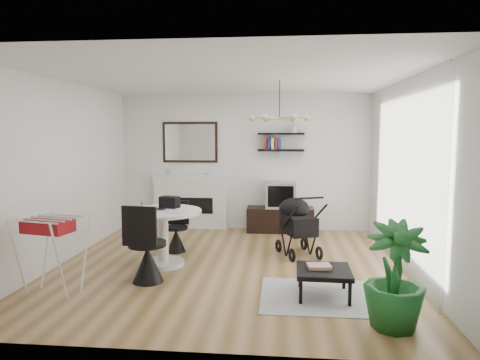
# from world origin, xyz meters

# --- Properties ---
(floor) EXTENTS (5.00, 5.00, 0.00)m
(floor) POSITION_xyz_m (0.00, 0.00, 0.00)
(floor) COLOR brown
(floor) RESTS_ON ground
(ceiling) EXTENTS (5.00, 5.00, 0.00)m
(ceiling) POSITION_xyz_m (0.00, 0.00, 2.70)
(ceiling) COLOR white
(ceiling) RESTS_ON wall_back
(wall_back) EXTENTS (5.00, 0.00, 5.00)m
(wall_back) POSITION_xyz_m (0.00, 2.50, 1.35)
(wall_back) COLOR white
(wall_back) RESTS_ON floor
(wall_left) EXTENTS (0.00, 5.00, 5.00)m
(wall_left) POSITION_xyz_m (-2.50, 0.00, 1.35)
(wall_left) COLOR white
(wall_left) RESTS_ON floor
(wall_right) EXTENTS (0.00, 5.00, 5.00)m
(wall_right) POSITION_xyz_m (2.50, 0.00, 1.35)
(wall_right) COLOR white
(wall_right) RESTS_ON floor
(sheer_curtain) EXTENTS (0.04, 3.60, 2.60)m
(sheer_curtain) POSITION_xyz_m (2.40, 0.20, 1.35)
(sheer_curtain) COLOR white
(sheer_curtain) RESTS_ON wall_right
(fireplace) EXTENTS (1.50, 0.17, 2.16)m
(fireplace) POSITION_xyz_m (-1.10, 2.42, 0.69)
(fireplace) COLOR white
(fireplace) RESTS_ON floor
(shelf_lower) EXTENTS (0.90, 0.25, 0.04)m
(shelf_lower) POSITION_xyz_m (0.73, 2.37, 1.60)
(shelf_lower) COLOR black
(shelf_lower) RESTS_ON wall_back
(shelf_upper) EXTENTS (0.90, 0.25, 0.04)m
(shelf_upper) POSITION_xyz_m (0.73, 2.37, 1.92)
(shelf_upper) COLOR black
(shelf_upper) RESTS_ON wall_back
(pendant_lamp) EXTENTS (0.90, 0.90, 0.10)m
(pendant_lamp) POSITION_xyz_m (0.70, 0.30, 2.15)
(pendant_lamp) COLOR tan
(pendant_lamp) RESTS_ON ceiling
(tv_console) EXTENTS (1.29, 0.45, 0.48)m
(tv_console) POSITION_xyz_m (0.73, 2.26, 0.24)
(tv_console) COLOR black
(tv_console) RESTS_ON floor
(crt_tv) EXTENTS (0.58, 0.50, 0.50)m
(crt_tv) POSITION_xyz_m (0.73, 2.26, 0.74)
(crt_tv) COLOR #ACACAE
(crt_tv) RESTS_ON tv_console
(dining_table) EXTENTS (1.12, 1.12, 0.82)m
(dining_table) POSITION_xyz_m (-0.97, -0.07, 0.54)
(dining_table) COLOR white
(dining_table) RESTS_ON floor
(laptop) EXTENTS (0.33, 0.25, 0.02)m
(laptop) POSITION_xyz_m (-1.07, -0.10, 0.83)
(laptop) COLOR black
(laptop) RESTS_ON dining_table
(black_bag) EXTENTS (0.32, 0.24, 0.17)m
(black_bag) POSITION_xyz_m (-0.93, 0.16, 0.90)
(black_bag) COLOR black
(black_bag) RESTS_ON dining_table
(newspaper) EXTENTS (0.35, 0.32, 0.01)m
(newspaper) POSITION_xyz_m (-0.75, -0.17, 0.82)
(newspaper) COLOR silver
(newspaper) RESTS_ON dining_table
(drinking_glass) EXTENTS (0.05, 0.05, 0.09)m
(drinking_glass) POSITION_xyz_m (-1.32, 0.10, 0.86)
(drinking_glass) COLOR white
(drinking_glass) RESTS_ON dining_table
(chair_far) EXTENTS (0.39, 0.39, 0.82)m
(chair_far) POSITION_xyz_m (-0.96, 0.68, 0.26)
(chair_far) COLOR black
(chair_far) RESTS_ON floor
(chair_near) EXTENTS (0.49, 0.51, 1.04)m
(chair_near) POSITION_xyz_m (-0.99, -0.79, 0.33)
(chair_near) COLOR black
(chair_near) RESTS_ON floor
(drying_rack) EXTENTS (0.74, 0.71, 0.95)m
(drying_rack) POSITION_xyz_m (-1.98, -1.29, 0.50)
(drying_rack) COLOR white
(drying_rack) RESTS_ON floor
(stroller) EXTENTS (0.75, 0.92, 1.00)m
(stroller) POSITION_xyz_m (1.00, 0.71, 0.43)
(stroller) COLOR black
(stroller) RESTS_ON floor
(rug) EXTENTS (1.63, 1.18, 0.01)m
(rug) POSITION_xyz_m (1.32, -1.08, 0.01)
(rug) COLOR #959595
(rug) RESTS_ON floor
(coffee_table) EXTENTS (0.65, 0.65, 0.33)m
(coffee_table) POSITION_xyz_m (1.25, -1.07, 0.30)
(coffee_table) COLOR black
(coffee_table) RESTS_ON rug
(magazines) EXTENTS (0.29, 0.24, 0.04)m
(magazines) POSITION_xyz_m (1.19, -1.03, 0.36)
(magazines) COLOR #C54931
(magazines) RESTS_ON coffee_table
(potted_plant) EXTENTS (0.61, 0.61, 1.07)m
(potted_plant) POSITION_xyz_m (1.86, -1.84, 0.53)
(potted_plant) COLOR #195920
(potted_plant) RESTS_ON floor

